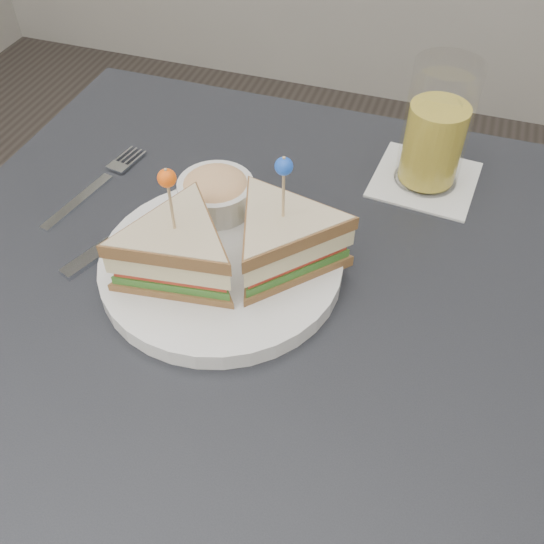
{
  "coord_description": "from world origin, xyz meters",
  "views": [
    {
      "loc": [
        0.14,
        -0.37,
        1.22
      ],
      "look_at": [
        0.01,
        0.01,
        0.8
      ],
      "focal_mm": 40.0,
      "sensor_mm": 36.0,
      "label": 1
    }
  ],
  "objects": [
    {
      "name": "cutlery_fork",
      "position": [
        -0.26,
        0.13,
        0.75
      ],
      "size": [
        0.05,
        0.18,
        0.01
      ],
      "rotation": [
        0.0,
        0.0,
        -0.18
      ],
      "color": "silver",
      "rests_on": "table"
    },
    {
      "name": "cutlery_knife",
      "position": [
        -0.17,
        0.08,
        0.75
      ],
      "size": [
        0.11,
        0.23,
        0.01
      ],
      "rotation": [
        0.0,
        0.0,
        -0.37
      ],
      "color": "silver",
      "rests_on": "table"
    },
    {
      "name": "plate_meal",
      "position": [
        -0.05,
        0.04,
        0.79
      ],
      "size": [
        0.34,
        0.34,
        0.15
      ],
      "rotation": [
        0.0,
        0.0,
        -0.39
      ],
      "color": "white",
      "rests_on": "table"
    },
    {
      "name": "drink_set",
      "position": [
        0.13,
        0.27,
        0.82
      ],
      "size": [
        0.13,
        0.13,
        0.16
      ],
      "rotation": [
        0.0,
        0.0,
        -0.08
      ],
      "color": "silver",
      "rests_on": "table"
    },
    {
      "name": "table",
      "position": [
        0.0,
        0.0,
        0.67
      ],
      "size": [
        0.8,
        0.8,
        0.75
      ],
      "color": "black",
      "rests_on": "ground"
    }
  ]
}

